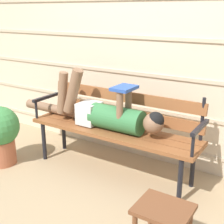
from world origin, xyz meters
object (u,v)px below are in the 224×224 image
at_px(footstool, 163,217).
at_px(potted_plant, 0,132).
at_px(reclining_person, 104,113).
at_px(park_bench, 115,123).

xyz_separation_m(footstool, potted_plant, (-2.00, 0.28, 0.08)).
height_order(reclining_person, footstool, reclining_person).
relative_size(park_bench, reclining_person, 1.01).
distance_m(park_bench, potted_plant, 1.24).
xyz_separation_m(reclining_person, potted_plant, (-1.01, -0.49, -0.26)).
relative_size(park_bench, footstool, 4.93).
bearing_deg(footstool, reclining_person, 142.20).
distance_m(reclining_person, footstool, 1.30).
distance_m(reclining_person, potted_plant, 1.15).
bearing_deg(park_bench, footstool, -43.03).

